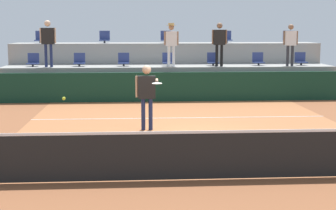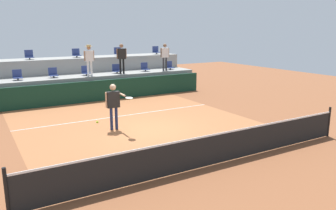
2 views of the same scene
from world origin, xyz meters
TOP-DOWN VIEW (x-y plane):
  - ground_plane at (0.00, 0.00)m, footprint 40.00×40.00m
  - court_inner_paint at (0.00, 1.00)m, footprint 9.00×10.00m
  - court_service_line at (0.00, 2.40)m, footprint 9.00×0.06m
  - tennis_net at (0.00, -4.00)m, footprint 10.48×0.08m
  - sponsor_backboard at (0.00, 6.00)m, footprint 13.00×0.16m
  - seating_tier_lower at (0.00, 7.30)m, footprint 13.00×1.80m
  - seating_tier_upper at (0.00, 9.10)m, footprint 13.00×1.80m
  - stadium_chair_lower_far_left at (-5.31, 7.23)m, footprint 0.44×0.40m
  - stadium_chair_lower_left at (-3.53, 7.23)m, footprint 0.44×0.40m
  - stadium_chair_lower_mid_left at (-1.79, 7.23)m, footprint 0.44×0.40m
  - stadium_chair_lower_center at (-0.04, 7.23)m, footprint 0.44×0.40m
  - stadium_chair_lower_mid_right at (1.76, 7.23)m, footprint 0.44×0.40m
  - stadium_chair_lower_right at (3.60, 7.23)m, footprint 0.44×0.40m
  - stadium_chair_lower_far_right at (5.34, 7.23)m, footprint 0.44×0.40m
  - stadium_chair_upper_far_left at (-5.32, 9.03)m, footprint 0.44×0.40m
  - stadium_chair_upper_left at (-2.63, 9.03)m, footprint 0.44×0.40m
  - stadium_chair_upper_center at (-0.01, 9.03)m, footprint 0.44×0.40m
  - stadium_chair_upper_right at (2.62, 9.03)m, footprint 0.44×0.40m
  - stadium_chair_upper_far_right at (5.36, 9.03)m, footprint 0.44×0.40m
  - tennis_player at (-1.05, 0.62)m, footprint 0.67×1.22m
  - spectator_in_white at (-4.65, 6.85)m, footprint 0.62×0.24m
  - spectator_with_hat at (0.06, 6.85)m, footprint 0.57×0.39m
  - spectator_in_grey at (1.95, 6.85)m, footprint 0.59×0.24m
  - spectator_leaning_on_rail at (4.77, 6.85)m, footprint 0.58×0.24m
  - tennis_ball at (-2.81, -2.66)m, footprint 0.07×0.07m

SIDE VIEW (x-z plane):
  - ground_plane at x=0.00m, z-range 0.00..0.00m
  - court_inner_paint at x=0.00m, z-range 0.00..0.01m
  - court_service_line at x=0.00m, z-range 0.01..0.01m
  - tennis_net at x=0.00m, z-range -0.04..1.03m
  - sponsor_backboard at x=0.00m, z-range 0.00..1.10m
  - seating_tier_lower at x=0.00m, z-range 0.00..1.25m
  - seating_tier_upper at x=0.00m, z-range 0.00..2.10m
  - tennis_player at x=-1.05m, z-range 0.20..1.96m
  - tennis_ball at x=-2.81m, z-range 1.31..1.38m
  - stadium_chair_lower_far_left at x=-5.31m, z-range 1.20..1.72m
  - stadium_chair_lower_left at x=-3.53m, z-range 1.20..1.72m
  - stadium_chair_lower_mid_left at x=-1.79m, z-range 1.20..1.72m
  - stadium_chair_lower_center at x=-0.04m, z-range 1.20..1.72m
  - stadium_chair_lower_mid_right at x=1.76m, z-range 1.20..1.72m
  - stadium_chair_lower_right at x=3.60m, z-range 1.20..1.72m
  - stadium_chair_lower_far_right at x=5.34m, z-range 1.20..1.72m
  - spectator_leaning_on_rail at x=4.77m, z-range 1.41..3.05m
  - spectator_in_grey at x=1.95m, z-range 1.42..3.12m
  - spectator_with_hat at x=0.06m, z-range 1.43..3.11m
  - stadium_chair_upper_far_left at x=-5.32m, z-range 2.05..2.57m
  - stadium_chair_upper_left at x=-2.63m, z-range 2.05..2.57m
  - stadium_chair_upper_center at x=-0.01m, z-range 2.05..2.57m
  - stadium_chair_upper_right at x=2.62m, z-range 2.05..2.57m
  - stadium_chair_upper_far_right at x=5.36m, z-range 2.05..2.57m
  - spectator_in_white at x=-4.65m, z-range 1.44..3.22m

